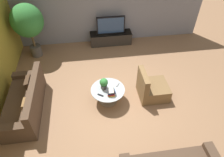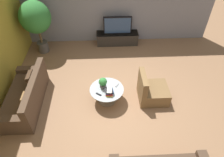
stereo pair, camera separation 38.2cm
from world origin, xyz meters
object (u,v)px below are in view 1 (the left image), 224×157
object	(u,v)px
television	(111,25)
media_console	(111,38)
couch_by_wall	(26,102)
potted_palm_tall	(28,22)
coffee_table	(108,93)
armchair_wicker	(151,89)
potted_plant_tabletop	(104,83)

from	to	relation	value
television	media_console	bearing A→B (deg)	90.00
couch_by_wall	potted_palm_tall	bearing A→B (deg)	-178.00
media_console	television	distance (m)	0.54
media_console	coffee_table	distance (m)	2.99
media_console	armchair_wicker	xyz separation A→B (m)	(0.76, -2.92, 0.04)
coffee_table	armchair_wicker	world-z (taller)	armchair_wicker
television	potted_plant_tabletop	world-z (taller)	television
potted_plant_tabletop	coffee_table	bearing A→B (deg)	-35.43
couch_by_wall	armchair_wicker	distance (m)	3.43
media_console	potted_palm_tall	size ratio (longest dim) A/B	0.84
media_console	television	xyz separation A→B (m)	(-0.00, -0.00, 0.54)
armchair_wicker	potted_plant_tabletop	distance (m)	1.39
media_console	coffee_table	xyz separation A→B (m)	(-0.49, -2.95, 0.08)
coffee_table	potted_plant_tabletop	xyz separation A→B (m)	(-0.10, 0.07, 0.31)
television	potted_palm_tall	world-z (taller)	potted_palm_tall
media_console	potted_plant_tabletop	xyz separation A→B (m)	(-0.59, -2.88, 0.39)
couch_by_wall	potted_plant_tabletop	distance (m)	2.11
media_console	television	world-z (taller)	television
armchair_wicker	potted_plant_tabletop	xyz separation A→B (m)	(-1.34, 0.04, 0.35)
coffee_table	potted_plant_tabletop	world-z (taller)	potted_plant_tabletop
television	armchair_wicker	bearing A→B (deg)	-75.47
couch_by_wall	potted_palm_tall	distance (m)	2.74
armchair_wicker	television	bearing A→B (deg)	14.53
armchair_wicker	potted_palm_tall	world-z (taller)	potted_palm_tall
potted_palm_tall	potted_plant_tabletop	size ratio (longest dim) A/B	5.89
television	potted_plant_tabletop	size ratio (longest dim) A/B	3.25
potted_palm_tall	potted_plant_tabletop	xyz separation A→B (m)	(2.17, -2.48, -0.67)
television	couch_by_wall	distance (m)	4.01
coffee_table	armchair_wicker	size ratio (longest dim) A/B	1.07
armchair_wicker	potted_palm_tall	bearing A→B (deg)	54.41
armchair_wicker	potted_palm_tall	xyz separation A→B (m)	(-3.52, 2.52, 1.02)
couch_by_wall	armchair_wicker	xyz separation A→B (m)	(3.43, 0.03, -0.01)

